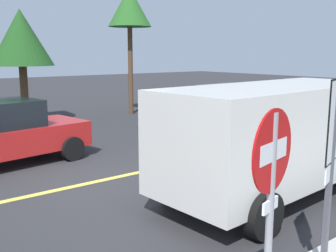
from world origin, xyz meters
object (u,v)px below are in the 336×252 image
(car_red_behind_van, at_px, (4,133))
(tree_left_verge, at_px, (130,9))
(car_yellow_approaching, at_px, (308,95))
(white_van, at_px, (277,133))
(stop_sign, at_px, (271,191))
(car_white_crossing, at_px, (224,110))
(speed_limit_sign, at_px, (332,143))
(tree_centre_verge, at_px, (21,38))

(car_red_behind_van, height_order, tree_left_verge, tree_left_verge)
(car_yellow_approaching, bearing_deg, white_van, -149.69)
(stop_sign, relative_size, car_white_crossing, 0.58)
(white_van, bearing_deg, speed_limit_sign, -131.83)
(car_white_crossing, bearing_deg, tree_left_verge, 90.27)
(speed_limit_sign, bearing_deg, stop_sign, -168.67)
(car_yellow_approaching, bearing_deg, car_red_behind_van, -177.14)
(white_van, distance_m, tree_centre_verge, 11.76)
(stop_sign, relative_size, car_yellow_approaching, 0.58)
(car_yellow_approaching, bearing_deg, stop_sign, -148.16)
(white_van, distance_m, car_white_crossing, 6.30)
(tree_centre_verge, bearing_deg, car_red_behind_van, -113.21)
(stop_sign, bearing_deg, speed_limit_sign, 11.33)
(stop_sign, height_order, car_white_crossing, stop_sign)
(white_van, height_order, tree_left_verge, tree_left_verge)
(car_yellow_approaching, relative_size, tree_centre_verge, 0.89)
(white_van, height_order, car_white_crossing, white_van)
(car_yellow_approaching, xyz_separation_m, tree_centre_verge, (-11.84, 5.20, 2.58))
(speed_limit_sign, distance_m, car_yellow_approaching, 15.56)
(car_red_behind_van, bearing_deg, car_white_crossing, -4.42)
(white_van, height_order, car_yellow_approaching, white_van)
(car_red_behind_van, relative_size, tree_left_verge, 0.73)
(tree_centre_verge, bearing_deg, white_van, -84.94)
(stop_sign, xyz_separation_m, white_van, (3.59, 2.62, -0.33))
(car_yellow_approaching, bearing_deg, tree_left_verge, 146.49)
(stop_sign, xyz_separation_m, tree_centre_verge, (2.57, 14.15, 1.78))
(white_van, distance_m, tree_left_verge, 12.15)
(tree_centre_verge, bearing_deg, speed_limit_sign, -94.36)
(car_white_crossing, relative_size, car_yellow_approaching, 1.00)
(car_white_crossing, height_order, car_red_behind_van, car_white_crossing)
(speed_limit_sign, relative_size, white_van, 0.47)
(speed_limit_sign, xyz_separation_m, tree_centre_verge, (1.06, 13.84, 1.62))
(white_van, bearing_deg, car_white_crossing, 53.28)
(stop_sign, bearing_deg, tree_left_verge, 61.78)
(car_red_behind_van, bearing_deg, car_yellow_approaching, 2.86)
(stop_sign, xyz_separation_m, car_red_behind_van, (0.03, 8.23, -0.78))
(car_red_behind_van, bearing_deg, tree_centre_verge, 66.79)
(white_van, relative_size, car_yellow_approaching, 1.33)
(white_van, xyz_separation_m, car_white_crossing, (3.76, 5.04, -0.42))
(speed_limit_sign, relative_size, tree_centre_verge, 0.56)
(stop_sign, relative_size, speed_limit_sign, 0.93)
(stop_sign, bearing_deg, car_yellow_approaching, 31.84)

